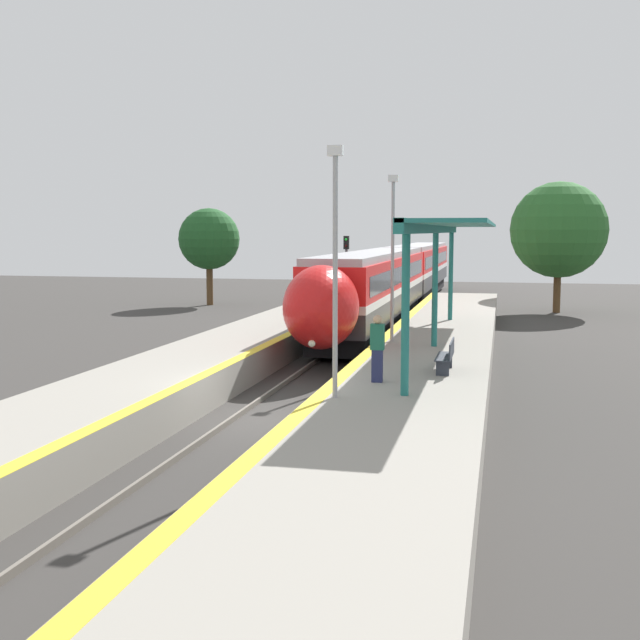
{
  "coord_description": "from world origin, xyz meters",
  "views": [
    {
      "loc": [
        6.12,
        -20.02,
        5.0
      ],
      "look_at": [
        0.59,
        4.22,
        2.23
      ],
      "focal_mm": 45.0,
      "sensor_mm": 36.0,
      "label": 1
    }
  ],
  "objects_px": {
    "lamppost_near": "(335,257)",
    "lamppost_mid": "(393,248)",
    "platform_bench": "(447,355)",
    "railway_signal": "(346,271)",
    "train": "(398,276)",
    "person_waiting": "(377,347)"
  },
  "relations": [
    {
      "from": "train",
      "to": "platform_bench",
      "type": "bearing_deg",
      "value": -79.61
    },
    {
      "from": "train",
      "to": "lamppost_mid",
      "type": "height_order",
      "value": "lamppost_mid"
    },
    {
      "from": "railway_signal",
      "to": "lamppost_near",
      "type": "distance_m",
      "value": 23.63
    },
    {
      "from": "platform_bench",
      "to": "railway_signal",
      "type": "bearing_deg",
      "value": 109.13
    },
    {
      "from": "train",
      "to": "person_waiting",
      "type": "relative_size",
      "value": 25.67
    },
    {
      "from": "lamppost_mid",
      "to": "platform_bench",
      "type": "bearing_deg",
      "value": -68.06
    },
    {
      "from": "platform_bench",
      "to": "lamppost_near",
      "type": "distance_m",
      "value": 5.58
    },
    {
      "from": "railway_signal",
      "to": "train",
      "type": "bearing_deg",
      "value": 72.94
    },
    {
      "from": "lamppost_mid",
      "to": "lamppost_near",
      "type": "bearing_deg",
      "value": -90.0
    },
    {
      "from": "platform_bench",
      "to": "train",
      "type": "bearing_deg",
      "value": 100.39
    },
    {
      "from": "train",
      "to": "person_waiting",
      "type": "distance_m",
      "value": 27.55
    },
    {
      "from": "person_waiting",
      "to": "lamppost_near",
      "type": "distance_m",
      "value": 3.34
    },
    {
      "from": "train",
      "to": "lamppost_mid",
      "type": "distance_m",
      "value": 19.75
    },
    {
      "from": "platform_bench",
      "to": "person_waiting",
      "type": "xyz_separation_m",
      "value": [
        -1.7,
        -1.96,
        0.45
      ]
    },
    {
      "from": "train",
      "to": "lamppost_mid",
      "type": "xyz_separation_m",
      "value": [
        2.28,
        -19.51,
        2.11
      ]
    },
    {
      "from": "train",
      "to": "platform_bench",
      "type": "relative_size",
      "value": 25.81
    },
    {
      "from": "train",
      "to": "platform_bench",
      "type": "xyz_separation_m",
      "value": [
        4.66,
        -25.43,
        -0.78
      ]
    },
    {
      "from": "railway_signal",
      "to": "person_waiting",
      "type": "bearing_deg",
      "value": -76.85
    },
    {
      "from": "platform_bench",
      "to": "lamppost_near",
      "type": "height_order",
      "value": "lamppost_near"
    },
    {
      "from": "person_waiting",
      "to": "lamppost_near",
      "type": "height_order",
      "value": "lamppost_near"
    },
    {
      "from": "person_waiting",
      "to": "platform_bench",
      "type": "bearing_deg",
      "value": 49.08
    },
    {
      "from": "lamppost_near",
      "to": "lamppost_mid",
      "type": "bearing_deg",
      "value": 90.0
    }
  ]
}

